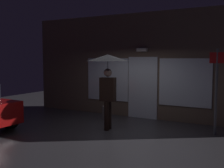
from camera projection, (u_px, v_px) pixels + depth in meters
name	position (u px, v px, depth m)	size (l,w,h in m)	color
ground_plane	(114.00, 132.00, 8.06)	(18.00, 18.00, 0.00)	#38353A
building_facade	(145.00, 66.00, 9.94)	(9.44, 0.48, 3.77)	brown
person_with_umbrella	(108.00, 69.00, 8.18)	(1.26, 1.26, 2.26)	black
street_sign_post	(216.00, 87.00, 7.64)	(0.40, 0.07, 2.41)	#595B60
sidewalk_bollard	(105.00, 113.00, 9.69)	(0.20, 0.20, 0.48)	slate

